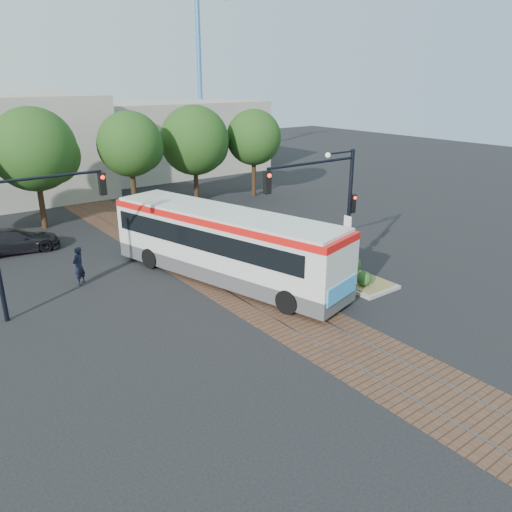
# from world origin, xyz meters

# --- Properties ---
(ground) EXTENTS (120.00, 120.00, 0.00)m
(ground) POSITION_xyz_m (0.00, 0.00, 0.00)
(ground) COLOR black
(ground) RESTS_ON ground
(trackbed) EXTENTS (3.60, 40.00, 0.02)m
(trackbed) POSITION_xyz_m (0.00, 4.00, 0.01)
(trackbed) COLOR brown
(trackbed) RESTS_ON ground
(tree_row) EXTENTS (26.40, 5.60, 7.67)m
(tree_row) POSITION_xyz_m (1.21, 16.42, 4.85)
(tree_row) COLOR #382314
(tree_row) RESTS_ON ground
(warehouses) EXTENTS (40.00, 13.00, 8.00)m
(warehouses) POSITION_xyz_m (-0.53, 28.75, 3.81)
(warehouses) COLOR #ADA899
(warehouses) RESTS_ON ground
(crane) EXTENTS (8.00, 0.50, 18.00)m
(crane) POSITION_xyz_m (18.00, 34.00, 10.88)
(crane) COLOR #3F72B2
(crane) RESTS_ON ground
(city_bus) EXTENTS (5.85, 12.97, 3.41)m
(city_bus) POSITION_xyz_m (0.03, 2.41, 1.90)
(city_bus) COLOR #444547
(city_bus) RESTS_ON ground
(traffic_island) EXTENTS (2.20, 5.20, 1.13)m
(traffic_island) POSITION_xyz_m (4.82, -0.90, 0.33)
(traffic_island) COLOR gray
(traffic_island) RESTS_ON ground
(signal_pole_main) EXTENTS (5.49, 0.46, 6.00)m
(signal_pole_main) POSITION_xyz_m (3.86, -0.81, 4.16)
(signal_pole_main) COLOR black
(signal_pole_main) RESTS_ON ground
(signal_pole_left) EXTENTS (4.99, 0.34, 6.00)m
(signal_pole_left) POSITION_xyz_m (-8.37, 4.00, 3.86)
(signal_pole_left) COLOR black
(signal_pole_left) RESTS_ON ground
(officer) EXTENTS (0.81, 0.76, 1.86)m
(officer) POSITION_xyz_m (-5.82, 6.01, 0.93)
(officer) COLOR black
(officer) RESTS_ON ground
(parked_car) EXTENTS (4.96, 2.56, 1.38)m
(parked_car) POSITION_xyz_m (-7.18, 12.79, 0.69)
(parked_car) COLOR black
(parked_car) RESTS_ON ground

